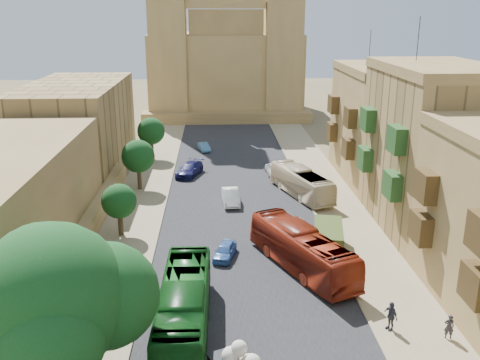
{
  "coord_description": "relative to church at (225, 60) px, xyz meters",
  "views": [
    {
      "loc": [
        -2.12,
        -17.46,
        17.85
      ],
      "look_at": [
        0.0,
        26.0,
        4.0
      ],
      "focal_mm": 40.0,
      "sensor_mm": 36.0,
      "label": 1
    }
  ],
  "objects": [
    {
      "name": "road_surface",
      "position": [
        0.0,
        -48.61,
        -9.51
      ],
      "size": [
        14.0,
        140.0,
        0.01
      ],
      "primitive_type": "cube",
      "color": "black",
      "rests_on": "ground"
    },
    {
      "name": "sidewalk_east",
      "position": [
        9.5,
        -48.61,
        -9.51
      ],
      "size": [
        5.0,
        140.0,
        0.01
      ],
      "primitive_type": "cube",
      "color": "#8C7C5C",
      "rests_on": "ground"
    },
    {
      "name": "sidewalk_west",
      "position": [
        -9.5,
        -48.61,
        -9.51
      ],
      "size": [
        5.0,
        140.0,
        0.01
      ],
      "primitive_type": "cube",
      "color": "#8C7C5C",
      "rests_on": "ground"
    },
    {
      "name": "kerb_east",
      "position": [
        7.0,
        -48.61,
        -9.46
      ],
      "size": [
        0.25,
        140.0,
        0.12
      ],
      "primitive_type": "cube",
      "color": "#8C7C5C",
      "rests_on": "ground"
    },
    {
      "name": "kerb_west",
      "position": [
        -7.0,
        -48.61,
        -9.46
      ],
      "size": [
        0.25,
        140.0,
        0.12
      ],
      "primitive_type": "cube",
      "color": "#8C7C5C",
      "rests_on": "ground"
    },
    {
      "name": "townhouse_c",
      "position": [
        15.95,
        -53.61,
        -2.61
      ],
      "size": [
        9.0,
        14.0,
        17.4
      ],
      "color": "#9F7E48",
      "rests_on": "ground"
    },
    {
      "name": "townhouse_d",
      "position": [
        15.95,
        -39.61,
        -3.36
      ],
      "size": [
        9.0,
        14.0,
        15.9
      ],
      "color": "olive",
      "rests_on": "ground"
    },
    {
      "name": "west_wall",
      "position": [
        -12.5,
        -58.61,
        -8.62
      ],
      "size": [
        1.0,
        40.0,
        1.8
      ],
      "primitive_type": "cube",
      "color": "olive",
      "rests_on": "ground"
    },
    {
      "name": "west_building_mid",
      "position": [
        -18.0,
        -34.61,
        -4.52
      ],
      "size": [
        10.0,
        22.0,
        10.0
      ],
      "primitive_type": "cube",
      "color": "#9F7E48",
      "rests_on": "ground"
    },
    {
      "name": "church",
      "position": [
        0.0,
        0.0,
        0.0
      ],
      "size": [
        28.0,
        22.5,
        36.3
      ],
      "color": "olive",
      "rests_on": "ground"
    },
    {
      "name": "ficus_tree",
      "position": [
        -9.42,
        -74.61,
        -4.16
      ],
      "size": [
        9.06,
        8.34,
        9.06
      ],
      "color": "#36291B",
      "rests_on": "ground"
    },
    {
      "name": "street_tree_a",
      "position": [
        -10.0,
        -66.61,
        -6.72
      ],
      "size": [
        2.72,
        2.72,
        4.19
      ],
      "color": "#36291B",
      "rests_on": "ground"
    },
    {
      "name": "street_tree_b",
      "position": [
        -10.0,
        -54.61,
        -6.57
      ],
      "size": [
        2.87,
        2.87,
        4.42
      ],
      "color": "#36291B",
      "rests_on": "ground"
    },
    {
      "name": "street_tree_c",
      "position": [
        -10.0,
        -42.61,
        -6.0
      ],
      "size": [
        3.42,
        3.42,
        5.25
      ],
      "color": "#36291B",
      "rests_on": "ground"
    },
    {
      "name": "street_tree_d",
      "position": [
        -10.0,
        -30.61,
        -6.01
      ],
      "size": [
        3.41,
        3.41,
        5.24
      ],
      "color": "#36291B",
      "rests_on": "ground"
    },
    {
      "name": "olive_pickup",
      "position": [
        6.5,
        -58.61,
        -8.52
      ],
      "size": [
        3.04,
        5.27,
        2.05
      ],
      "color": "#3C4F1D",
      "rests_on": "ground"
    },
    {
      "name": "bus_green_north",
      "position": [
        -4.0,
        -69.04,
        -7.91
      ],
      "size": [
        2.93,
        11.55,
        3.2
      ],
      "primitive_type": "imported",
      "rotation": [
        0.0,
        0.0,
        -0.02
      ],
      "color": "#114E17",
      "rests_on": "ground"
    },
    {
      "name": "bus_red_east",
      "position": [
        4.0,
        -61.51,
        -7.98
      ],
      "size": [
        6.83,
        11.12,
        3.07
      ],
      "primitive_type": "imported",
      "rotation": [
        0.0,
        0.0,
        3.56
      ],
      "color": "maroon",
      "rests_on": "ground"
    },
    {
      "name": "bus_cream_east",
      "position": [
        6.5,
        -45.52,
        -8.13
      ],
      "size": [
        5.42,
        10.12,
        2.76
      ],
      "primitive_type": "imported",
      "rotation": [
        0.0,
        0.0,
        3.47
      ],
      "color": "beige",
      "rests_on": "ground"
    },
    {
      "name": "car_blue_a",
      "position": [
        -1.48,
        -59.36,
        -8.95
      ],
      "size": [
        2.16,
        3.58,
        1.14
      ],
      "primitive_type": "imported",
      "rotation": [
        0.0,
        0.0,
        -0.26
      ],
      "color": "#3B67AE",
      "rests_on": "ground"
    },
    {
      "name": "car_white_a",
      "position": [
        -0.65,
        -47.49,
        -8.81
      ],
      "size": [
        1.75,
        4.37,
        1.41
      ],
      "primitive_type": "imported",
      "rotation": [
        0.0,
        0.0,
        0.06
      ],
      "color": "white",
      "rests_on": "ground"
    },
    {
      "name": "car_cream",
      "position": [
        4.67,
        -54.77,
        -8.94
      ],
      "size": [
        2.91,
        4.49,
        1.15
      ],
      "primitive_type": "imported",
      "rotation": [
        0.0,
        0.0,
        3.4
      ],
      "color": "#F4E8B6",
      "rests_on": "ground"
    },
    {
      "name": "car_dkblue",
      "position": [
        -5.0,
        -38.02,
        -8.8
      ],
      "size": [
        3.5,
        5.32,
        1.43
      ],
      "primitive_type": "imported",
      "rotation": [
        0.0,
        0.0,
        -0.33
      ],
      "color": "#121449",
      "rests_on": "ground"
    },
    {
      "name": "car_white_b",
      "position": [
        4.58,
        -38.03,
        -8.82
      ],
      "size": [
        1.9,
        4.16,
        1.39
      ],
      "primitive_type": "imported",
      "rotation": [
        0.0,
        0.0,
        3.21
      ],
      "color": "silver",
      "rests_on": "ground"
    },
    {
      "name": "car_blue_b",
      "position": [
        -3.53,
        -27.03,
        -8.98
      ],
      "size": [
        1.92,
        3.44,
        1.07
      ],
      "primitive_type": "imported",
      "rotation": [
        0.0,
        0.0,
        0.25
      ],
      "color": "teal",
      "rests_on": "ground"
    },
    {
      "name": "pedestrian_a",
      "position": [
        11.0,
        -70.39,
        -8.76
      ],
      "size": [
        0.62,
        0.47,
        1.52
      ],
      "primitive_type": "imported",
      "rotation": [
        0.0,
        0.0,
        2.92
      ],
      "color": "#2B272E",
      "rests_on": "ground"
    },
    {
      "name": "pedestrian_c",
      "position": [
        7.97,
        -69.34,
        -8.62
      ],
      "size": [
        0.82,
        1.14,
        1.79
      ],
      "primitive_type": "imported",
      "rotation": [
        0.0,
        0.0,
        5.12
      ],
      "color": "#353740",
      "rests_on": "ground"
    }
  ]
}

